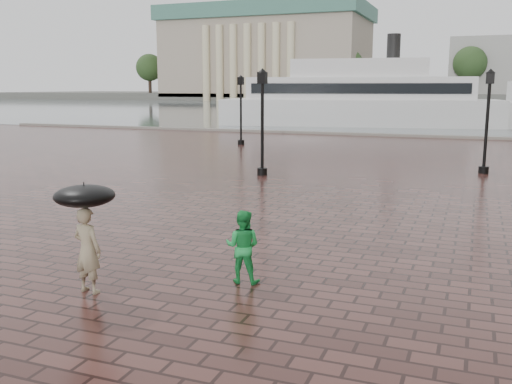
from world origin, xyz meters
The scene contains 11 objects.
ground centered at (0.00, 0.00, 0.00)m, with size 300.00×300.00×0.00m, color #321A17.
harbour_water centered at (0.00, 92.00, 0.00)m, with size 240.00×240.00×0.00m, color #4C565C.
quay_edge centered at (0.00, 32.00, 0.00)m, with size 80.00×0.60×0.30m, color slate.
far_shore centered at (0.00, 160.00, 1.00)m, with size 300.00×60.00×2.00m, color #4C4C47.
museum centered at (-55.00, 144.61, 13.91)m, with size 57.00×32.50×26.00m.
far_trees centered at (0.00, 138.00, 9.42)m, with size 188.00×8.00×13.50m.
street_lamps centered at (-1.50, 17.50, 2.33)m, with size 21.44×14.44×4.40m.
adult_pedestrian centered at (-3.95, -4.67, 0.81)m, with size 0.59×0.39×1.62m, color gray.
child_pedestrian centered at (-1.49, -3.11, 0.72)m, with size 0.70×0.55×1.44m, color green.
ferry_near centered at (-8.49, 43.57, 2.63)m, with size 27.38×10.61×8.76m.
umbrella centered at (-3.95, -4.67, 1.83)m, with size 1.10×1.10×1.12m.
Camera 1 is at (2.60, -12.99, 3.77)m, focal length 40.00 mm.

